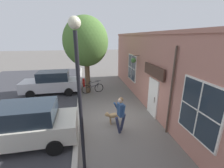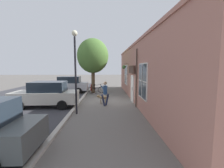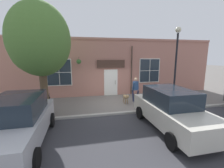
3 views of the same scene
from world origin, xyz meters
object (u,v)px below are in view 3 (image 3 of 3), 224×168
Objects in this scene: leaning_bicycle at (50,106)px; pedestrian_walking at (135,87)px; dog_on_leash at (126,97)px; parked_car_nearest_curb at (17,122)px; fire_hydrant at (12,113)px; street_lamp at (176,56)px; street_tree_by_curb at (39,43)px; parked_car_mid_block at (171,109)px.

pedestrian_walking is at bearing 100.08° from leaning_bicycle.
dog_on_leash is 0.23× the size of parked_car_nearest_curb.
parked_car_nearest_curb is at bearing 25.75° from fire_hydrant.
pedestrian_walking is at bearing -132.74° from street_lamp.
street_lamp is at bearing 107.21° from parked_car_nearest_curb.
pedestrian_walking is 1.01× the size of leaning_bicycle.
street_tree_by_curb is 7.45× the size of fire_hydrant.
dog_on_leash is 6.43m from parked_car_nearest_curb.
street_lamp is (-2.39, 7.71, 2.24)m from parked_car_nearest_curb.
street_tree_by_curb is 1.33× the size of parked_car_nearest_curb.
parked_car_mid_block reaches higher than dog_on_leash.
pedestrian_walking reaches higher than dog_on_leash.
street_lamp reaches higher than leaning_bicycle.
dog_on_leash is at bearing 102.75° from fire_hydrant.
street_tree_by_curb is 7.47m from street_lamp.
dog_on_leash is 6.46m from fire_hydrant.
street_tree_by_curb is 1.20× the size of street_lamp.
pedestrian_walking is 0.40× the size of parked_car_mid_block.
parked_car_mid_block is at bearing 71.59° from fire_hydrant.
street_lamp is 9.27m from fire_hydrant.
dog_on_leash is at bearing -167.42° from parked_car_mid_block.
parked_car_mid_block is at bearing 12.58° from dog_on_leash.
street_lamp is at bearing 89.92° from fire_hydrant.
leaning_bicycle is 1.78m from fire_hydrant.
street_tree_by_curb is 3.44m from leaning_bicycle.
street_tree_by_curb is (1.12, -4.87, 3.34)m from dog_on_leash.
parked_car_nearest_curb is 8.37m from street_lamp.
street_tree_by_curb reaches higher than parked_car_nearest_curb.
dog_on_leash is at bearing 98.91° from leaning_bicycle.
leaning_bicycle is 0.40× the size of parked_car_mid_block.
parked_car_mid_block is (2.69, 5.72, -2.91)m from street_tree_by_curb.
parked_car_nearest_curb is 5.61× the size of fire_hydrant.
leaning_bicycle is 0.40× the size of parked_car_nearest_curb.
parked_car_nearest_curb is at bearing -89.82° from parked_car_mid_block.
leaning_bicycle is at bearing -95.59° from street_lamp.
pedestrian_walking is 5.55m from leaning_bicycle.
street_lamp is at bearing 47.26° from pedestrian_walking.
pedestrian_walking is 3.22m from street_lamp.
parked_car_mid_block reaches higher than leaning_bicycle.
leaning_bicycle is at bearing -81.09° from dog_on_leash.
pedestrian_walking is 1.77× the size of dog_on_leash.
parked_car_nearest_curb is (3.10, -0.48, 0.50)m from leaning_bicycle.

